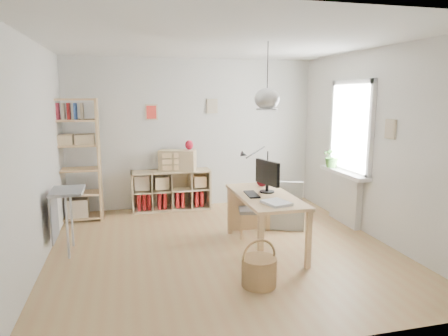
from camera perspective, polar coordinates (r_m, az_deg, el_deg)
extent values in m
plane|color=#A68553|center=(5.52, -0.27, -11.38)|extent=(4.50, 4.50, 0.00)
plane|color=white|center=(7.37, -4.40, 4.91)|extent=(4.50, 0.00, 4.50)
plane|color=white|center=(3.07, 9.62, -2.86)|extent=(4.50, 0.00, 4.50)
plane|color=white|center=(5.14, -25.46, 1.59)|extent=(0.00, 4.50, 4.50)
plane|color=white|center=(6.10, 20.75, 3.15)|extent=(0.00, 4.50, 4.50)
plane|color=white|center=(5.17, -0.30, 17.64)|extent=(4.50, 4.50, 0.00)
cylinder|color=black|center=(5.15, 6.25, 13.80)|extent=(0.01, 0.01, 0.68)
ellipsoid|color=silver|center=(5.14, 6.17, 9.80)|extent=(0.32, 0.32, 0.27)
cube|color=white|center=(6.58, 17.80, 5.54)|extent=(0.03, 1.00, 1.30)
cube|color=white|center=(6.11, 20.24, 5.07)|extent=(0.06, 0.08, 1.46)
cube|color=white|center=(7.03, 15.33, 5.95)|extent=(0.06, 0.08, 1.46)
cube|color=white|center=(6.55, 17.95, 11.57)|extent=(0.06, 1.16, 0.08)
cube|color=white|center=(6.65, 17.29, -0.38)|extent=(0.06, 1.16, 0.08)
cube|color=silver|center=(6.74, 16.94, -4.24)|extent=(0.10, 0.80, 0.80)
cube|color=white|center=(6.62, 16.76, -0.67)|extent=(0.22, 1.20, 0.06)
cube|color=#DFB080|center=(5.31, 5.90, -4.04)|extent=(0.70, 1.50, 0.04)
cube|color=#DFB080|center=(4.70, 5.23, -10.77)|extent=(0.06, 0.06, 0.71)
cube|color=#DFB080|center=(5.97, 0.83, -6.10)|extent=(0.06, 0.06, 0.71)
cube|color=#DFB080|center=(4.92, 11.96, -9.98)|extent=(0.06, 0.06, 0.71)
cube|color=#DFB080|center=(6.14, 6.28, -5.68)|extent=(0.06, 0.06, 0.71)
cube|color=beige|center=(7.35, -7.46, -5.77)|extent=(1.40, 0.38, 0.03)
cube|color=beige|center=(7.19, -7.59, -0.48)|extent=(1.40, 0.38, 0.03)
cube|color=beige|center=(7.23, -12.94, -3.40)|extent=(0.03, 0.38, 0.72)
cube|color=beige|center=(7.37, -2.22, -2.88)|extent=(0.03, 0.38, 0.72)
cube|color=beige|center=(7.44, -7.68, -2.84)|extent=(1.40, 0.02, 0.72)
cube|color=maroon|center=(7.29, -12.06, -4.63)|extent=(0.06, 0.26, 0.30)
cube|color=maroon|center=(7.29, -11.35, -4.60)|extent=(0.05, 0.26, 0.30)
cube|color=maroon|center=(7.29, -10.72, -4.57)|extent=(0.05, 0.26, 0.30)
cube|color=maroon|center=(7.31, -9.23, -4.50)|extent=(0.05, 0.26, 0.30)
cube|color=maroon|center=(7.31, -8.53, -4.46)|extent=(0.05, 0.26, 0.30)
cube|color=maroon|center=(7.34, -6.73, -4.37)|extent=(0.06, 0.26, 0.30)
cube|color=maroon|center=(7.35, -6.03, -4.33)|extent=(0.06, 0.26, 0.30)
cube|color=maroon|center=(7.38, -4.03, -4.23)|extent=(0.06, 0.26, 0.30)
cube|color=maroon|center=(7.40, -3.34, -4.19)|extent=(0.05, 0.26, 0.30)
cube|color=#DFB080|center=(6.97, -23.64, 0.86)|extent=(0.04, 0.38, 2.00)
cube|color=#DFB080|center=(6.88, -17.40, 1.14)|extent=(0.04, 0.38, 2.00)
cube|color=#DFB080|center=(7.12, -20.06, -6.56)|extent=(0.76, 0.38, 0.03)
cube|color=#DFB080|center=(7.02, -20.26, -3.43)|extent=(0.76, 0.38, 0.03)
cube|color=#DFB080|center=(6.94, -20.47, -0.22)|extent=(0.76, 0.38, 0.03)
cube|color=#DFB080|center=(6.88, -20.67, 3.05)|extent=(0.76, 0.38, 0.03)
cube|color=#DFB080|center=(6.85, -20.89, 6.37)|extent=(0.76, 0.38, 0.03)
cube|color=#DFB080|center=(6.84, -21.07, 9.13)|extent=(0.76, 0.38, 0.03)
cube|color=#26468C|center=(6.88, -23.30, 7.44)|extent=(0.04, 0.18, 0.26)
cube|color=maroon|center=(6.87, -22.63, 7.48)|extent=(0.04, 0.18, 0.26)
cube|color=#C4B196|center=(6.86, -21.97, 7.52)|extent=(0.04, 0.18, 0.26)
cube|color=maroon|center=(6.85, -21.30, 7.56)|extent=(0.04, 0.18, 0.26)
cube|color=#26468C|center=(6.83, -20.46, 7.61)|extent=(0.04, 0.18, 0.26)
cube|color=#C4B196|center=(6.82, -19.62, 7.66)|extent=(0.04, 0.18, 0.26)
cube|color=gray|center=(5.53, -21.49, -3.07)|extent=(0.40, 0.55, 0.04)
cylinder|color=silver|center=(5.43, -21.50, -7.92)|extent=(0.03, 0.03, 0.82)
cylinder|color=silver|center=(5.84, -20.94, -6.60)|extent=(0.03, 0.03, 0.82)
cube|color=gray|center=(5.64, -23.09, -6.41)|extent=(0.02, 0.50, 0.62)
cube|color=gray|center=(5.89, 3.96, -5.95)|extent=(0.44, 0.44, 0.05)
cube|color=#DFB080|center=(5.79, 2.52, -8.41)|extent=(0.04, 0.04, 0.37)
cube|color=#DFB080|center=(6.09, 2.30, -7.46)|extent=(0.04, 0.04, 0.37)
cube|color=#DFB080|center=(5.82, 5.65, -8.34)|extent=(0.04, 0.04, 0.37)
cube|color=#DFB080|center=(6.12, 5.27, -7.40)|extent=(0.04, 0.04, 0.37)
cube|color=#DFB080|center=(6.00, 3.83, -3.75)|extent=(0.37, 0.11, 0.33)
cylinder|color=olive|center=(4.49, 5.03, -14.53)|extent=(0.38, 0.38, 0.31)
torus|color=olive|center=(4.42, 5.06, -12.42)|extent=(0.39, 0.06, 0.38)
cube|color=silver|center=(6.45, 8.41, -8.15)|extent=(0.74, 0.64, 0.02)
cube|color=silver|center=(6.41, 5.71, -6.79)|extent=(0.18, 0.41, 0.33)
cube|color=silver|center=(6.41, 11.17, -6.92)|extent=(0.18, 0.41, 0.33)
cube|color=silver|center=(6.21, 8.45, -7.42)|extent=(0.59, 0.25, 0.33)
cube|color=silver|center=(6.60, 8.44, -6.33)|extent=(0.59, 0.25, 0.33)
cube|color=silver|center=(6.70, 8.50, -3.40)|extent=(0.66, 0.43, 0.40)
sphere|color=gold|center=(6.32, 7.08, -6.34)|extent=(0.14, 0.14, 0.14)
sphere|color=#16409A|center=(6.44, 9.43, -6.09)|extent=(0.14, 0.14, 0.14)
sphere|color=#C65C18|center=(6.36, 8.27, -6.26)|extent=(0.14, 0.14, 0.14)
sphere|color=#3B8430|center=(6.30, 10.05, -6.47)|extent=(0.14, 0.14, 0.14)
cylinder|color=black|center=(5.44, 6.15, -3.37)|extent=(0.20, 0.20, 0.02)
cylinder|color=black|center=(5.43, 6.17, -2.82)|extent=(0.05, 0.05, 0.09)
cube|color=black|center=(5.39, 6.21, -0.66)|extent=(0.17, 0.49, 0.33)
cube|color=black|center=(5.28, 4.00, -3.77)|extent=(0.17, 0.39, 0.02)
cylinder|color=black|center=(6.00, 6.19, -1.94)|extent=(0.07, 0.07, 0.05)
cylinder|color=black|center=(5.96, 6.23, 0.22)|extent=(0.02, 0.02, 0.46)
cone|color=black|center=(5.71, 2.93, 1.92)|extent=(0.11, 0.08, 0.11)
sphere|color=#4B0A12|center=(5.76, 5.46, -1.85)|extent=(0.16, 0.16, 0.16)
cube|color=white|center=(4.87, 7.48, -4.95)|extent=(0.34, 0.39, 0.03)
cube|color=beige|center=(7.17, -6.66, 1.11)|extent=(0.70, 0.49, 0.37)
ellipsoid|color=maroon|center=(7.16, -5.00, 3.31)|extent=(0.14, 0.14, 0.17)
imported|color=#376D29|center=(6.88, 15.24, 1.63)|extent=(0.38, 0.35, 0.37)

